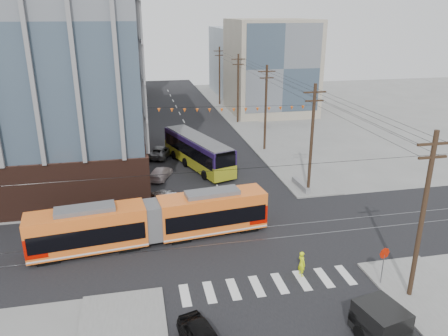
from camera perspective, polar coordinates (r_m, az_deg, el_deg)
The scene contains 15 objects.
ground at distance 32.75m, azimuth 4.22°, elevation -12.04°, with size 160.00×160.00×0.00m, color slate.
bg_bldg_nw_near at distance 79.60m, azimuth -18.78°, elevation 12.86°, with size 18.00×16.00×18.00m, color #8C99A5.
bg_bldg_ne_near at distance 78.97m, azimuth 6.07°, elevation 12.99°, with size 14.00×14.00×16.00m, color gray.
bg_bldg_nw_far at distance 99.10m, azimuth -15.86°, elevation 14.91°, with size 16.00×18.00×20.00m, color gray.
bg_bldg_ne_far at distance 98.70m, azimuth 3.57°, elevation 13.83°, with size 16.00×16.00×14.00m, color #8C99A5.
utility_pole_near at distance 28.94m, azimuth 24.44°, elevation -6.07°, with size 0.30×0.30×11.00m, color black.
utility_pole_far at distance 85.10m, azimuth -0.59°, elevation 11.89°, with size 0.30×0.30×11.00m, color black.
streetcar at distance 34.82m, azimuth -9.31°, elevation -6.86°, with size 18.48×2.60×3.56m, color orange, non-canonical shape.
city_bus at distance 51.02m, azimuth -3.46°, elevation 2.19°, with size 2.80×12.94×3.67m, color #211243, non-canonical shape.
parked_car_silver at distance 41.31m, azimuth -7.56°, elevation -3.99°, with size 1.48×4.25×1.40m, color #A2A3A3.
parked_car_white at distance 48.06m, azimuth -8.30°, elevation -0.65°, with size 1.74×4.27×1.24m, color beige.
parked_car_grey at distance 55.17m, azimuth -8.28°, elevation 2.14°, with size 2.29×4.97×1.38m, color #57575A.
pedestrian at distance 31.12m, azimuth 10.11°, elevation -12.19°, with size 0.67×0.44×1.85m, color #D3EC10.
stop_sign at distance 31.33m, azimuth 20.00°, elevation -12.15°, with size 0.79×0.79×2.60m, color #B01400, non-canonical shape.
jersey_barrier at distance 45.61m, azimuth 10.00°, elevation -2.25°, with size 0.80×3.54×0.71m, color slate.
Camera 1 is at (-8.01, -26.65, 17.27)m, focal length 35.00 mm.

